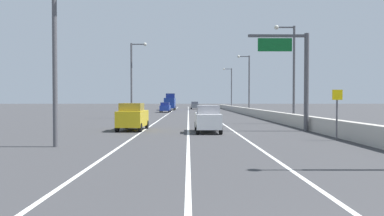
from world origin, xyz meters
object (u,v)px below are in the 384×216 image
(lamp_post_left_mid, at_px, (133,75))
(box_truck, at_px, (170,102))
(car_white_3, at_px, (208,119))
(car_blue_1, at_px, (165,107))
(car_gray_2, at_px, (195,105))
(lamp_post_left_near, at_px, (60,35))
(lamp_post_right_second, at_px, (291,67))
(speed_advisory_sign, at_px, (337,111))
(lamp_post_right_third, at_px, (248,80))
(overhead_sign_gantry, at_px, (297,70))
(lamp_post_right_fourth, at_px, (230,86))
(car_yellow_0, at_px, (133,117))

(lamp_post_left_mid, bearing_deg, box_truck, 85.68)
(car_white_3, bearing_deg, lamp_post_left_mid, 113.53)
(car_blue_1, bearing_deg, lamp_post_left_mid, -97.14)
(car_gray_2, bearing_deg, lamp_post_left_near, -96.37)
(lamp_post_right_second, xyz_separation_m, car_white_3, (-8.98, -9.26, -4.72))
(speed_advisory_sign, relative_size, lamp_post_right_third, 0.30)
(lamp_post_left_near, bearing_deg, lamp_post_left_mid, 91.43)
(lamp_post_right_third, height_order, lamp_post_left_near, same)
(overhead_sign_gantry, relative_size, lamp_post_right_third, 0.76)
(lamp_post_right_fourth, xyz_separation_m, lamp_post_left_near, (-16.43, -62.87, 0.00))
(lamp_post_left_near, bearing_deg, box_truck, 88.13)
(lamp_post_right_third, xyz_separation_m, lamp_post_left_mid, (-17.18, -12.37, 0.00))
(overhead_sign_gantry, xyz_separation_m, lamp_post_right_fourth, (1.57, 54.22, 0.98))
(car_yellow_0, relative_size, car_blue_1, 0.95)
(lamp_post_left_near, bearing_deg, car_yellow_0, 77.34)
(overhead_sign_gantry, xyz_separation_m, lamp_post_left_near, (-14.85, -8.66, 0.98))
(speed_advisory_sign, distance_m, car_white_3, 9.00)
(car_white_3, bearing_deg, lamp_post_right_third, 75.15)
(overhead_sign_gantry, bearing_deg, speed_advisory_sign, -85.86)
(box_truck, bearing_deg, lamp_post_left_near, -91.87)
(overhead_sign_gantry, bearing_deg, car_gray_2, 95.89)
(lamp_post_right_third, distance_m, lamp_post_left_mid, 21.17)
(car_blue_1, height_order, car_gray_2, car_gray_2)
(overhead_sign_gantry, height_order, lamp_post_left_near, lamp_post_left_near)
(lamp_post_right_fourth, bearing_deg, lamp_post_left_mid, -115.85)
(lamp_post_right_third, xyz_separation_m, car_white_3, (-8.54, -32.21, -4.72))
(lamp_post_left_mid, bearing_deg, overhead_sign_gantry, -50.56)
(car_blue_1, distance_m, car_white_3, 41.95)
(lamp_post_left_near, distance_m, car_gray_2, 73.87)
(car_blue_1, bearing_deg, car_yellow_0, -89.85)
(lamp_post_right_second, distance_m, car_yellow_0, 17.21)
(box_truck, bearing_deg, speed_advisory_sign, -78.05)
(lamp_post_right_third, xyz_separation_m, lamp_post_right_fourth, (-0.07, 22.96, 0.00))
(overhead_sign_gantry, distance_m, lamp_post_left_near, 17.22)
(lamp_post_right_second, xyz_separation_m, car_yellow_0, (-14.80, -7.46, -4.64))
(lamp_post_right_third, height_order, car_yellow_0, lamp_post_right_third)
(speed_advisory_sign, bearing_deg, car_gray_2, 95.74)
(car_yellow_0, relative_size, car_white_3, 0.98)
(car_yellow_0, xyz_separation_m, box_truck, (-0.01, 55.29, 0.76))
(car_white_3, bearing_deg, lamp_post_right_second, 45.87)
(lamp_post_right_third, relative_size, car_white_3, 2.36)
(car_yellow_0, xyz_separation_m, car_blue_1, (-0.10, 39.73, -0.10))
(lamp_post_right_second, relative_size, car_yellow_0, 2.40)
(car_gray_2, bearing_deg, speed_advisory_sign, -84.26)
(car_yellow_0, bearing_deg, lamp_post_right_second, 26.76)
(car_yellow_0, height_order, car_gray_2, car_yellow_0)
(speed_advisory_sign, xyz_separation_m, lamp_post_left_mid, (-15.98, 25.00, 3.95))
(lamp_post_right_fourth, distance_m, lamp_post_left_mid, 39.25)
(lamp_post_right_second, relative_size, lamp_post_right_third, 1.00)
(lamp_post_right_third, xyz_separation_m, car_yellow_0, (-14.36, -30.42, -4.64))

